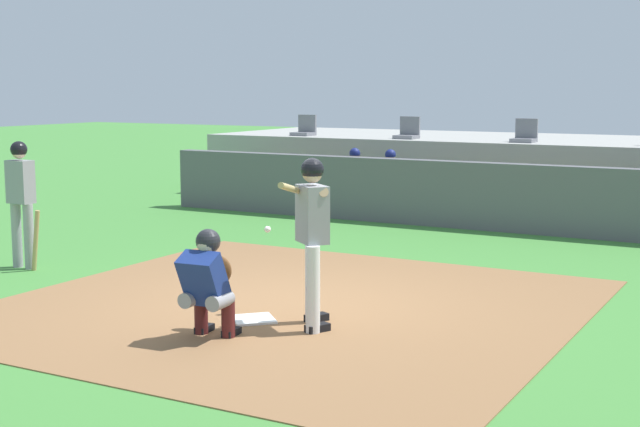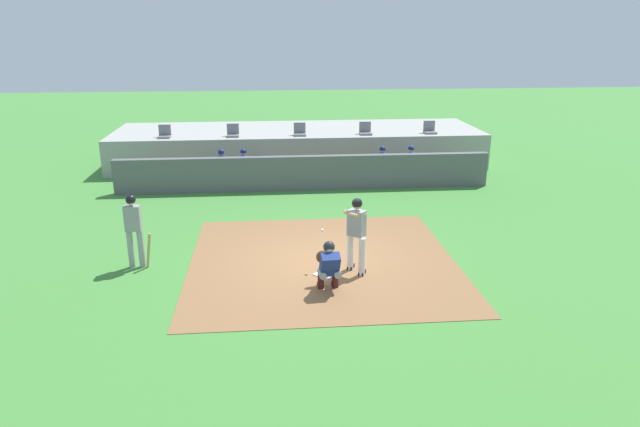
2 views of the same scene
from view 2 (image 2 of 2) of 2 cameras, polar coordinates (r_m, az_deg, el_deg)
The scene contains 18 objects.
ground_plane at distance 13.86m, azimuth 0.26°, elevation -4.83°, with size 80.00×80.00×0.00m, color #428438.
dirt_infield at distance 13.85m, azimuth 0.26°, elevation -4.81°, with size 6.40×6.40×0.01m, color olive.
home_plate at distance 13.12m, azimuth 0.60°, elevation -6.09°, with size 0.44×0.44×0.02m, color white.
batter_at_plate at distance 12.89m, azimuth 3.65°, elevation -1.72°, with size 0.51×0.91×1.80m.
catcher_crouched at distance 12.17m, azimuth 0.87°, elevation -5.08°, with size 0.51×1.53×1.13m.
on_deck_batter at distance 13.87m, azimuth -18.19°, elevation -1.24°, with size 0.58×0.23×1.79m.
dugout_wall at distance 19.83m, azimuth -1.53°, elevation 4.10°, with size 13.00×0.30×1.20m, color #59595E.
dugout_bench at distance 20.89m, azimuth -1.70°, elevation 3.77°, with size 11.80×0.44×0.45m, color olive.
dugout_player_0 at distance 20.66m, azimuth -9.86°, elevation 4.63°, with size 0.49×0.70×1.30m.
dugout_player_1 at distance 20.61m, azimuth -7.66°, elevation 4.70°, with size 0.49×0.70×1.30m.
dugout_player_2 at distance 21.01m, azimuth 6.32°, elevation 5.01°, with size 0.49×0.70×1.30m.
dugout_player_3 at distance 21.24m, azimuth 9.15°, elevation 5.03°, with size 0.49×0.70×1.30m.
stands_platform at distance 24.09m, azimuth -2.23°, elevation 6.86°, with size 15.00×4.40×1.40m, color #9E9E99.
stadium_seat_0 at distance 22.76m, azimuth -15.34°, elevation 7.70°, with size 0.46×0.46×0.48m.
stadium_seat_1 at distance 22.46m, azimuth -8.74°, elevation 8.00°, with size 0.46×0.46×0.48m.
stadium_seat_2 at distance 22.45m, azimuth -2.04°, elevation 8.19°, with size 0.46×0.46×0.48m.
stadium_seat_3 at distance 22.74m, azimuth 4.58°, elevation 8.28°, with size 0.46×0.46×0.48m.
stadium_seat_4 at distance 23.32m, azimuth 10.96°, elevation 8.25°, with size 0.46×0.46×0.48m.
Camera 2 is at (-1.23, -12.70, 5.41)m, focal length 31.87 mm.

